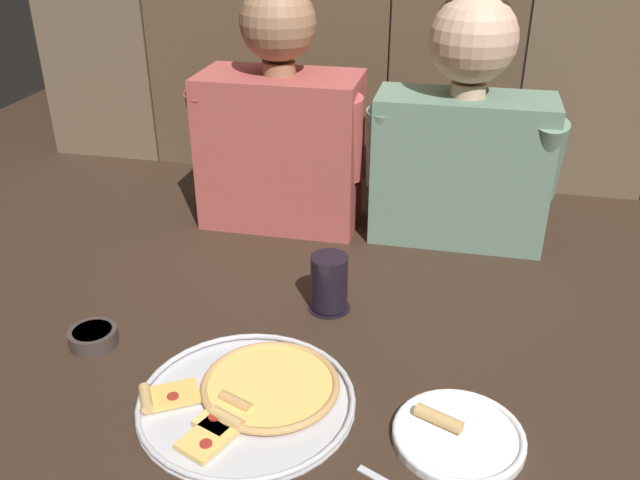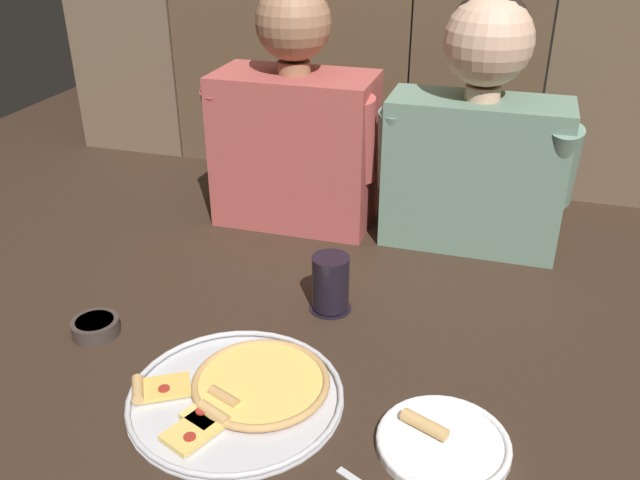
{
  "view_description": "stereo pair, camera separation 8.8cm",
  "coord_description": "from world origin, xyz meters",
  "px_view_note": "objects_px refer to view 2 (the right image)",
  "views": [
    {
      "loc": [
        0.22,
        -1.03,
        0.78
      ],
      "look_at": [
        -0.03,
        0.1,
        0.18
      ],
      "focal_mm": 37.73,
      "sensor_mm": 36.0,
      "label": 1
    },
    {
      "loc": [
        0.3,
        -1.0,
        0.78
      ],
      "look_at": [
        -0.03,
        0.1,
        0.18
      ],
      "focal_mm": 37.73,
      "sensor_mm": 36.0,
      "label": 2
    }
  ],
  "objects_px": {
    "dinner_plate": "(443,442)",
    "drinking_glass": "(331,284)",
    "diner_right": "(478,132)",
    "dipping_bowl": "(95,326)",
    "pizza_tray": "(242,392)",
    "diner_left": "(295,121)"
  },
  "relations": [
    {
      "from": "drinking_glass",
      "to": "dipping_bowl",
      "type": "bearing_deg",
      "value": -152.29
    },
    {
      "from": "pizza_tray",
      "to": "diner_right",
      "type": "height_order",
      "value": "diner_right"
    },
    {
      "from": "dinner_plate",
      "to": "dipping_bowl",
      "type": "height_order",
      "value": "dinner_plate"
    },
    {
      "from": "pizza_tray",
      "to": "drinking_glass",
      "type": "distance_m",
      "value": 0.32
    },
    {
      "from": "dinner_plate",
      "to": "diner_right",
      "type": "bearing_deg",
      "value": 92.86
    },
    {
      "from": "diner_right",
      "to": "pizza_tray",
      "type": "bearing_deg",
      "value": -113.86
    },
    {
      "from": "diner_right",
      "to": "dipping_bowl",
      "type": "bearing_deg",
      "value": -137.02
    },
    {
      "from": "dinner_plate",
      "to": "drinking_glass",
      "type": "xyz_separation_m",
      "value": [
        -0.28,
        0.33,
        0.05
      ]
    },
    {
      "from": "drinking_glass",
      "to": "pizza_tray",
      "type": "bearing_deg",
      "value": -102.8
    },
    {
      "from": "drinking_glass",
      "to": "diner_right",
      "type": "relative_size",
      "value": 0.21
    },
    {
      "from": "pizza_tray",
      "to": "dinner_plate",
      "type": "xyz_separation_m",
      "value": [
        0.35,
        -0.02,
        -0.0
      ]
    },
    {
      "from": "dinner_plate",
      "to": "drinking_glass",
      "type": "relative_size",
      "value": 1.74
    },
    {
      "from": "diner_left",
      "to": "diner_right",
      "type": "bearing_deg",
      "value": 0.09
    },
    {
      "from": "pizza_tray",
      "to": "dipping_bowl",
      "type": "relative_size",
      "value": 4.05
    },
    {
      "from": "dinner_plate",
      "to": "dipping_bowl",
      "type": "relative_size",
      "value": 2.29
    },
    {
      "from": "dinner_plate",
      "to": "dipping_bowl",
      "type": "xyz_separation_m",
      "value": [
        -0.7,
        0.11,
        0.01
      ]
    },
    {
      "from": "drinking_glass",
      "to": "dipping_bowl",
      "type": "height_order",
      "value": "drinking_glass"
    },
    {
      "from": "pizza_tray",
      "to": "diner_right",
      "type": "bearing_deg",
      "value": 66.14
    },
    {
      "from": "pizza_tray",
      "to": "diner_right",
      "type": "xyz_separation_m",
      "value": [
        0.31,
        0.71,
        0.27
      ]
    },
    {
      "from": "dipping_bowl",
      "to": "drinking_glass",
      "type": "bearing_deg",
      "value": 27.71
    },
    {
      "from": "dinner_plate",
      "to": "diner_left",
      "type": "bearing_deg",
      "value": 123.75
    },
    {
      "from": "dinner_plate",
      "to": "drinking_glass",
      "type": "bearing_deg",
      "value": 130.09
    }
  ]
}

